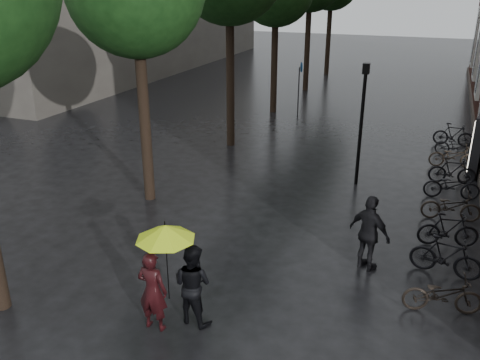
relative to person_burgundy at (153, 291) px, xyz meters
The scene contains 8 objects.
person_burgundy is the anchor object (origin of this frame).
person_black 0.78m from the person_burgundy, 38.39° to the left, with size 0.82×0.64×1.68m, color black.
lime_umbrella 1.22m from the person_burgundy, 46.39° to the left, with size 1.14×1.14×1.67m.
pedestrian_walking 5.11m from the person_burgundy, 46.93° to the left, with size 1.07×0.45×1.83m, color black.
parked_bicycles 10.25m from the person_burgundy, 59.07° to the left, with size 1.96×12.74×0.95m.
ad_lightbox 12.91m from the person_burgundy, 62.25° to the left, with size 0.32×1.42×2.14m.
lamp_post 9.42m from the person_burgundy, 75.34° to the left, with size 0.20×0.20×3.96m.
cycle_sign 17.26m from the person_burgundy, 96.35° to the left, with size 0.14×0.48×2.63m.
Camera 1 is at (3.85, -5.39, 6.33)m, focal length 38.00 mm.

